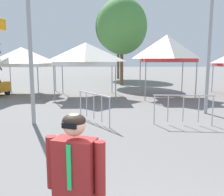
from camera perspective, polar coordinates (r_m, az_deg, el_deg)
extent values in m
cylinder|color=#9E9EA3|center=(15.09, -16.76, 3.66)|extent=(0.06, 0.06, 2.02)
cylinder|color=#9E9EA3|center=(19.43, -22.40, 4.47)|extent=(0.06, 0.06, 2.02)
cylinder|color=#9E9EA3|center=(18.19, -13.05, 4.65)|extent=(0.06, 0.06, 2.02)
pyramid|color=white|center=(17.19, -20.20, 9.15)|extent=(3.73, 3.73, 1.01)
cube|color=white|center=(17.19, -20.10, 7.15)|extent=(3.69, 3.69, 0.20)
cylinder|color=#9E9EA3|center=(13.66, -13.31, 3.54)|extent=(0.06, 0.06, 2.14)
cylinder|color=#9E9EA3|center=(13.51, 0.59, 3.72)|extent=(0.06, 0.06, 2.14)
cylinder|color=#9E9EA3|center=(16.90, -11.47, 4.60)|extent=(0.06, 0.06, 2.14)
cylinder|color=#9E9EA3|center=(16.77, -0.25, 4.74)|extent=(0.06, 0.06, 2.14)
pyramid|color=white|center=(15.07, -6.22, 10.38)|extent=(3.65, 3.65, 1.10)
cube|color=white|center=(15.07, -6.18, 7.91)|extent=(3.61, 3.61, 0.20)
cylinder|color=#9E9EA3|center=(13.83, 7.39, 4.12)|extent=(0.06, 0.06, 2.32)
cylinder|color=#9E9EA3|center=(14.45, 18.41, 3.95)|extent=(0.06, 0.06, 2.32)
cylinder|color=#9E9EA3|center=(16.58, 6.18, 4.94)|extent=(0.06, 0.06, 2.32)
cylinder|color=#9E9EA3|center=(17.10, 15.51, 4.79)|extent=(0.06, 0.06, 2.32)
pyramid|color=white|center=(15.40, 12.10, 11.36)|extent=(2.93, 2.93, 1.37)
cube|color=red|center=(15.38, 12.00, 8.43)|extent=(2.90, 2.90, 0.20)
cylinder|color=#9E9EA3|center=(18.79, 21.70, 4.38)|extent=(0.06, 0.06, 2.02)
cylinder|color=black|center=(17.46, -23.01, 1.45)|extent=(0.23, 0.50, 0.48)
cube|color=maroon|center=(2.66, -8.64, -15.34)|extent=(0.47, 0.36, 0.60)
cylinder|color=maroon|center=(2.77, -13.81, -14.00)|extent=(0.11, 0.11, 0.56)
cylinder|color=maroon|center=(2.55, -2.98, -15.84)|extent=(0.11, 0.11, 0.56)
sphere|color=#D8A884|center=(2.51, -8.88, -6.04)|extent=(0.23, 0.23, 0.23)
ellipsoid|color=black|center=(2.50, -8.90, -5.14)|extent=(0.23, 0.23, 0.14)
cube|color=black|center=(2.41, -10.01, -6.30)|extent=(0.15, 0.07, 0.06)
cube|color=#19BF59|center=(2.53, -10.03, -15.44)|extent=(0.05, 0.02, 0.46)
cylinder|color=#9E9EA3|center=(9.25, -18.74, 17.40)|extent=(0.14, 0.14, 7.48)
cylinder|color=#9E9EA3|center=(11.37, 21.57, 19.27)|extent=(0.14, 0.14, 8.92)
cylinder|color=brown|center=(22.02, 1.97, 7.26)|extent=(0.28, 0.28, 3.30)
ellipsoid|color=#47843D|center=(22.18, 2.02, 16.00)|extent=(4.30, 4.30, 4.73)
cylinder|color=brown|center=(29.01, 1.19, 8.15)|extent=(0.28, 0.28, 3.78)
ellipsoid|color=#2D662D|center=(29.22, 1.21, 15.94)|extent=(5.18, 5.18, 5.69)
cylinder|color=#B7BABF|center=(9.05, -4.46, 0.95)|extent=(1.27, 1.73, 0.05)
cylinder|color=#B7BABF|center=(8.32, -0.80, -3.41)|extent=(0.04, 0.04, 1.05)
cylinder|color=#B7BABF|center=(9.99, -7.43, -1.40)|extent=(0.04, 0.04, 1.05)
cylinder|color=#B7BABF|center=(8.70, -2.60, -2.53)|extent=(0.04, 0.04, 0.92)
cylinder|color=#B7BABF|center=(9.13, -4.42, -1.99)|extent=(0.04, 0.04, 0.92)
cylinder|color=#B7BABF|center=(9.57, -6.07, -1.50)|extent=(0.04, 0.04, 0.92)
cylinder|color=#B7BABF|center=(8.99, 15.83, 0.57)|extent=(2.10, 0.23, 0.05)
cylinder|color=#B7BABF|center=(9.32, 21.73, -2.72)|extent=(0.04, 0.04, 1.05)
cylinder|color=#B7BABF|center=(8.94, 9.40, -2.67)|extent=(0.04, 0.04, 1.05)
cylinder|color=#B7BABF|center=(9.18, 18.93, -2.40)|extent=(0.04, 0.04, 0.92)
cylinder|color=#B7BABF|center=(9.06, 15.71, -2.38)|extent=(0.04, 0.04, 0.92)
cylinder|color=#B7BABF|center=(8.98, 12.41, -2.36)|extent=(0.04, 0.04, 0.92)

